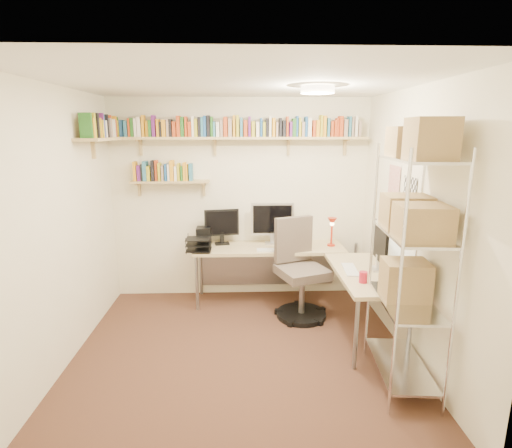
# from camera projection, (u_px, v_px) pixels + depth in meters

# --- Properties ---
(ground) EXTENTS (3.20, 3.20, 0.00)m
(ground) POSITION_uv_depth(u_px,v_px,m) (241.00, 353.00, 3.88)
(ground) COLOR #4C3120
(ground) RESTS_ON ground
(room_shell) EXTENTS (3.24, 3.04, 2.52)m
(room_shell) POSITION_uv_depth(u_px,v_px,m) (240.00, 195.00, 3.53)
(room_shell) COLOR #F1E8C4
(room_shell) RESTS_ON ground
(wall_shelves) EXTENTS (3.12, 1.09, 0.80)m
(wall_shelves) POSITION_uv_depth(u_px,v_px,m) (203.00, 138.00, 4.66)
(wall_shelves) COLOR tan
(wall_shelves) RESTS_ON ground
(corner_desk) EXTENTS (2.19, 1.86, 1.24)m
(corner_desk) POSITION_uv_depth(u_px,v_px,m) (282.00, 253.00, 4.68)
(corner_desk) COLOR #D3C189
(corner_desk) RESTS_ON ground
(office_chair) EXTENTS (0.65, 0.66, 1.14)m
(office_chair) POSITION_uv_depth(u_px,v_px,m) (299.00, 276.00, 4.58)
(office_chair) COLOR black
(office_chair) RESTS_ON ground
(wire_rack) EXTENTS (0.50, 0.90, 2.20)m
(wire_rack) POSITION_uv_depth(u_px,v_px,m) (413.00, 217.00, 3.12)
(wire_rack) COLOR silver
(wire_rack) RESTS_ON ground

